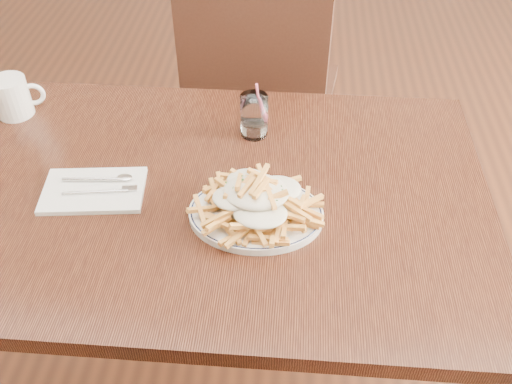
# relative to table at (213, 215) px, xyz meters

# --- Properties ---
(floor) EXTENTS (7.00, 7.00, 0.00)m
(floor) POSITION_rel_table_xyz_m (0.00, 0.00, -0.67)
(floor) COLOR black
(floor) RESTS_ON ground
(table) EXTENTS (1.20, 0.80, 0.75)m
(table) POSITION_rel_table_xyz_m (0.00, 0.00, 0.00)
(table) COLOR black
(table) RESTS_ON ground
(chair_far) EXTENTS (0.52, 0.52, 1.00)m
(chair_far) POSITION_rel_table_xyz_m (0.05, 0.73, -0.11)
(chair_far) COLOR black
(chair_far) RESTS_ON ground
(fries_plate) EXTENTS (0.29, 0.26, 0.02)m
(fries_plate) POSITION_rel_table_xyz_m (0.10, -0.08, 0.09)
(fries_plate) COLOR white
(fries_plate) RESTS_ON table
(loaded_fries) EXTENTS (0.29, 0.26, 0.07)m
(loaded_fries) POSITION_rel_table_xyz_m (0.10, -0.08, 0.14)
(loaded_fries) COLOR gold
(loaded_fries) RESTS_ON fries_plate
(napkin) EXTENTS (0.23, 0.16, 0.01)m
(napkin) POSITION_rel_table_xyz_m (-0.25, -0.03, 0.08)
(napkin) COLOR silver
(napkin) RESTS_ON table
(cutlery) EXTENTS (0.18, 0.08, 0.01)m
(cutlery) POSITION_rel_table_xyz_m (-0.25, -0.02, 0.09)
(cutlery) COLOR silver
(cutlery) RESTS_ON napkin
(water_glass) EXTENTS (0.07, 0.07, 0.14)m
(water_glass) POSITION_rel_table_xyz_m (0.08, 0.21, 0.12)
(water_glass) COLOR white
(water_glass) RESTS_ON table
(coffee_mug) EXTENTS (0.12, 0.09, 0.10)m
(coffee_mug) POSITION_rel_table_xyz_m (-0.53, 0.25, 0.13)
(coffee_mug) COLOR white
(coffee_mug) RESTS_ON table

